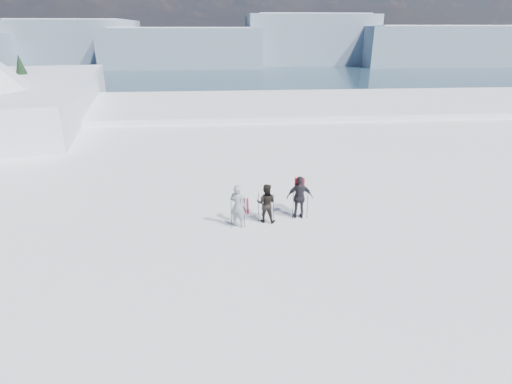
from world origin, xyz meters
TOP-DOWN VIEW (x-y plane):
  - lake_basin at (0.00, 30.00)m, footprint 820.00×820.00m
  - far_mountain_range at (29.60, 454.78)m, footprint 770.00×110.00m
  - skier_grey at (-3.02, 3.42)m, footprint 0.77×0.67m
  - skier_dark at (-1.85, 3.76)m, footprint 0.94×0.82m
  - skier_pack at (-0.43, 4.01)m, footprint 1.11×0.53m
  - backpack at (-0.41, 4.25)m, footprint 0.41×0.25m
  - ski_poles at (-1.76, 3.65)m, footprint 3.20×0.64m
  - skis_loose at (-2.57, 5.35)m, footprint 0.30×1.70m

SIDE VIEW (x-z plane):
  - far_mountain_range at x=29.60m, z-range -33.69..19.31m
  - lake_basin at x=0.00m, z-range -42.31..29.31m
  - skis_loose at x=-2.57m, z-range 0.00..0.03m
  - ski_poles at x=-1.76m, z-range -0.03..1.31m
  - skier_dark at x=-1.85m, z-range 0.00..1.64m
  - skier_grey at x=-3.02m, z-range 0.00..1.79m
  - skier_pack at x=-0.43m, z-range 0.00..1.84m
  - backpack at x=-0.41m, z-range 1.84..2.35m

